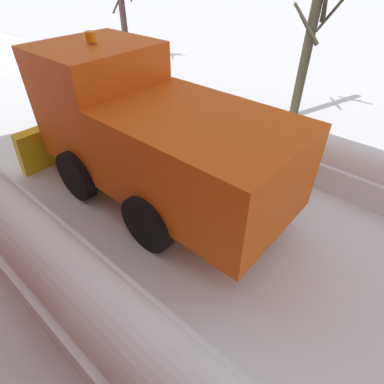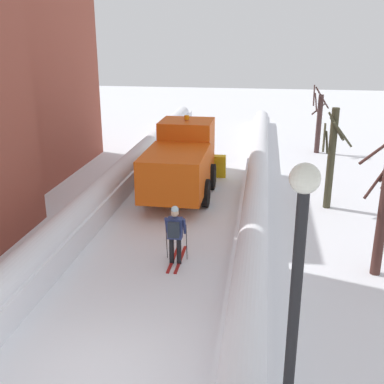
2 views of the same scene
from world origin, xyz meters
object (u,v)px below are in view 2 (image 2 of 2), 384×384
(street_lamp, at_px, (296,290))
(bare_tree_mid, at_px, (331,156))
(plow_truck, at_px, (181,161))
(skier, at_px, (175,232))
(bare_tree_far, at_px, (319,122))
(bare_tree_near, at_px, (384,209))

(street_lamp, relative_size, bare_tree_mid, 1.28)
(plow_truck, relative_size, skier, 3.31)
(plow_truck, bearing_deg, bare_tree_far, 53.30)
(street_lamp, xyz_separation_m, bare_tree_near, (2.78, 6.77, -1.22))
(bare_tree_far, bearing_deg, skier, -110.50)
(bare_tree_near, bearing_deg, plow_truck, 138.89)
(street_lamp, bearing_deg, skier, 114.24)
(skier, xyz_separation_m, street_lamp, (2.92, -6.49, 2.16))
(plow_truck, distance_m, bare_tree_near, 8.71)
(skier, relative_size, bare_tree_far, 0.49)
(plow_truck, distance_m, bare_tree_far, 10.42)
(bare_tree_near, distance_m, bare_tree_mid, 5.25)
(plow_truck, xyz_separation_m, bare_tree_near, (6.56, -5.72, 0.46))
(bare_tree_mid, bearing_deg, skier, -132.06)
(street_lamp, height_order, bare_tree_near, street_lamp)
(bare_tree_mid, bearing_deg, bare_tree_near, -81.75)
(bare_tree_near, bearing_deg, bare_tree_mid, 98.25)
(street_lamp, relative_size, bare_tree_far, 1.34)
(skier, relative_size, bare_tree_mid, 0.47)
(skier, distance_m, bare_tree_far, 15.35)
(plow_truck, xyz_separation_m, bare_tree_mid, (5.80, -0.53, 0.56))
(street_lamp, distance_m, bare_tree_far, 21.04)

